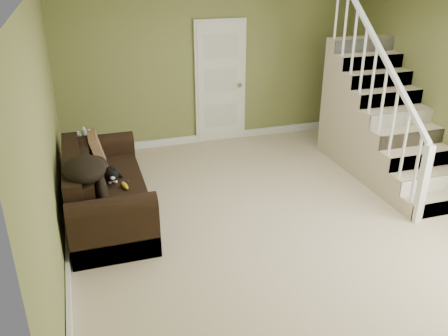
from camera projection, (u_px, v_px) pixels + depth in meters
floor at (277, 216)px, 5.84m from camera, size 5.00×5.50×0.01m
wall_back at (214, 65)px, 7.69m from camera, size 5.00×0.04×2.60m
wall_left at (47, 140)px, 4.62m from camera, size 0.04×5.50×2.60m
baseboard_back at (215, 137)px, 8.18m from camera, size 5.00×0.04×0.12m
baseboard_left at (68, 246)px, 5.15m from camera, size 0.04×5.50×0.12m
baseboard_right at (443, 185)px, 6.49m from camera, size 0.04×5.50×0.12m
door at (221, 83)px, 7.80m from camera, size 0.86×0.12×2.02m
staircase at (378, 126)px, 6.96m from camera, size 1.00×2.51×2.82m
sofa at (103, 193)px, 5.72m from camera, size 0.92×2.13×0.84m
side_table at (88, 165)px, 6.51m from camera, size 0.57×0.57×0.82m
cat at (112, 174)px, 5.68m from camera, size 0.22×0.47×0.23m
banana at (125, 186)px, 5.53m from camera, size 0.09×0.21×0.06m
throw_pillow at (98, 150)px, 6.11m from camera, size 0.21×0.43×0.44m
throw_blanket at (84, 169)px, 5.03m from camera, size 0.47×0.61×0.24m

